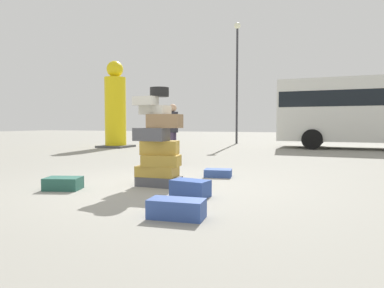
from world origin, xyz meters
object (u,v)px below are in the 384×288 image
(suitcase_navy_right_side, at_px, (177,209))
(suitcase_navy_foreground_near, at_px, (190,188))
(suitcase_navy_white_trunk, at_px, (218,173))
(yellow_dummy_statue, at_px, (115,109))
(suitcase_teal_left_side, at_px, (63,183))
(lamp_post, at_px, (237,66))
(suitcase_tower, at_px, (158,146))
(person_bearded_onlooker, at_px, (173,128))

(suitcase_navy_right_side, distance_m, suitcase_navy_foreground_near, 1.26)
(suitcase_navy_foreground_near, bearing_deg, suitcase_navy_white_trunk, 102.66)
(suitcase_navy_white_trunk, bearing_deg, yellow_dummy_statue, 125.58)
(suitcase_teal_left_side, distance_m, yellow_dummy_statue, 10.93)
(suitcase_navy_right_side, xyz_separation_m, yellow_dummy_statue, (-7.68, 10.50, 1.72))
(suitcase_navy_white_trunk, relative_size, suitcase_teal_left_side, 0.96)
(suitcase_navy_right_side, relative_size, suitcase_teal_left_side, 1.14)
(suitcase_teal_left_side, relative_size, yellow_dummy_statue, 0.15)
(suitcase_navy_foreground_near, bearing_deg, lamp_post, 108.84)
(suitcase_navy_white_trunk, distance_m, lamp_post, 13.09)
(suitcase_navy_foreground_near, distance_m, suitcase_teal_left_side, 2.30)
(lamp_post, bearing_deg, suitcase_navy_white_trunk, -78.58)
(yellow_dummy_statue, relative_size, lamp_post, 0.61)
(suitcase_navy_white_trunk, height_order, yellow_dummy_statue, yellow_dummy_statue)
(suitcase_tower, distance_m, lamp_post, 14.13)
(lamp_post, bearing_deg, suitcase_tower, -82.80)
(suitcase_navy_right_side, height_order, suitcase_navy_foreground_near, suitcase_navy_foreground_near)
(suitcase_navy_right_side, xyz_separation_m, suitcase_navy_foreground_near, (-0.29, 1.23, 0.01))
(yellow_dummy_statue, bearing_deg, suitcase_teal_left_side, -61.80)
(suitcase_navy_foreground_near, bearing_deg, suitcase_tower, 151.55)
(suitcase_navy_foreground_near, bearing_deg, person_bearded_onlooker, 125.76)
(suitcase_navy_foreground_near, bearing_deg, yellow_dummy_statue, 137.02)
(suitcase_navy_white_trunk, height_order, person_bearded_onlooker, person_bearded_onlooker)
(suitcase_navy_right_side, bearing_deg, suitcase_tower, 116.90)
(suitcase_teal_left_side, height_order, lamp_post, lamp_post)
(suitcase_navy_foreground_near, distance_m, person_bearded_onlooker, 4.53)
(person_bearded_onlooker, height_order, yellow_dummy_statue, yellow_dummy_statue)
(suitcase_navy_right_side, relative_size, lamp_post, 0.10)
(yellow_dummy_statue, distance_m, lamp_post, 7.33)
(suitcase_tower, bearing_deg, suitcase_navy_white_trunk, 62.51)
(suitcase_navy_right_side, xyz_separation_m, suitcase_teal_left_side, (-2.58, 0.98, -0.01))
(suitcase_tower, height_order, suitcase_navy_right_side, suitcase_tower)
(suitcase_navy_white_trunk, relative_size, yellow_dummy_statue, 0.14)
(suitcase_navy_foreground_near, relative_size, yellow_dummy_statue, 0.14)
(suitcase_navy_right_side, distance_m, person_bearded_onlooker, 5.75)
(suitcase_navy_foreground_near, bearing_deg, suitcase_navy_right_side, -68.32)
(suitcase_teal_left_side, relative_size, person_bearded_onlooker, 0.35)
(suitcase_navy_right_side, bearing_deg, person_bearded_onlooker, 109.24)
(suitcase_navy_white_trunk, bearing_deg, suitcase_tower, -127.14)
(suitcase_tower, bearing_deg, suitcase_navy_foreground_near, -36.91)
(suitcase_navy_foreground_near, xyz_separation_m, yellow_dummy_statue, (-7.39, 9.27, 1.71))
(suitcase_teal_left_side, height_order, yellow_dummy_statue, yellow_dummy_statue)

